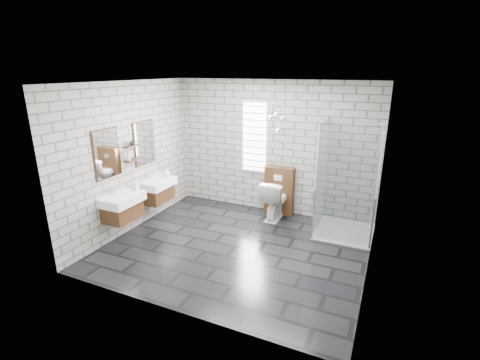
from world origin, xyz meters
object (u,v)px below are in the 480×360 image
Objects in this scene: vanity_left at (121,200)px; cistern_panel at (279,190)px; shower_enclosure at (340,209)px; toilet at (275,199)px; vanity_right at (155,184)px.

vanity_left reaches higher than cistern_panel.
toilet is at bearing 168.74° from shower_enclosure.
shower_enclosure is at bearing 27.24° from vanity_left.
cistern_panel is (2.11, 1.31, -0.26)m from vanity_right.
cistern_panel is 1.26× the size of toilet.
vanity_right is at bearing -166.83° from shower_enclosure.
vanity_right is 3.51m from shower_enclosure.
cistern_panel reaches higher than toilet.
shower_enclosure is 1.33m from toilet.
shower_enclosure is at bearing -21.70° from cistern_panel.
vanity_left is at bearing 44.12° from toilet.
shower_enclosure is 2.55× the size of toilet.
vanity_right reaches higher than toilet.
vanity_left and vanity_right have the same top height.
shower_enclosure is at bearing 169.18° from toilet.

